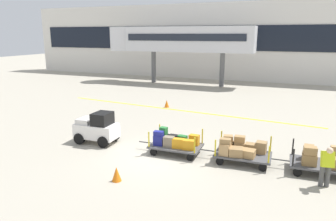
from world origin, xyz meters
TOP-DOWN VIEW (x-y plane):
  - ground_plane at (0.00, 0.00)m, footprint 120.00×120.00m
  - apron_lead_line at (-2.10, 8.57)m, footprint 19.12×2.14m
  - terminal_building at (0.00, 25.98)m, footprint 58.56×2.51m
  - jet_bridge at (-7.11, 19.99)m, footprint 16.17×3.00m
  - baggage_tug at (-3.53, 0.62)m, footprint 2.13×1.27m
  - baggage_cart_lead at (0.58, 0.70)m, footprint 3.02×1.46m
  - baggage_cart_middle at (3.50, 0.82)m, footprint 3.02×1.46m
  - baggage_cart_tail at (6.61, 0.89)m, footprint 3.02×1.46m
  - baggage_handler at (6.67, -0.35)m, footprint 0.47×0.48m
  - safety_cone_near at (-3.26, 9.12)m, footprint 0.36×0.36m
  - safety_cone_far at (-0.44, -2.68)m, footprint 0.36×0.36m

SIDE VIEW (x-z plane):
  - ground_plane at x=0.00m, z-range 0.00..0.00m
  - apron_lead_line at x=-2.10m, z-range 0.00..0.01m
  - safety_cone_near at x=-3.26m, z-range 0.00..0.55m
  - safety_cone_far at x=-0.44m, z-range 0.00..0.55m
  - baggage_cart_lead at x=0.58m, z-range -0.02..1.08m
  - baggage_cart_tail at x=6.61m, z-range -0.02..1.11m
  - baggage_cart_middle at x=3.50m, z-range 0.00..1.11m
  - baggage_tug at x=-3.53m, z-range -0.04..1.54m
  - baggage_handler at x=6.67m, z-range 0.08..1.65m
  - terminal_building at x=0.00m, z-range 0.01..8.86m
  - jet_bridge at x=-7.11m, z-range 1.70..7.79m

